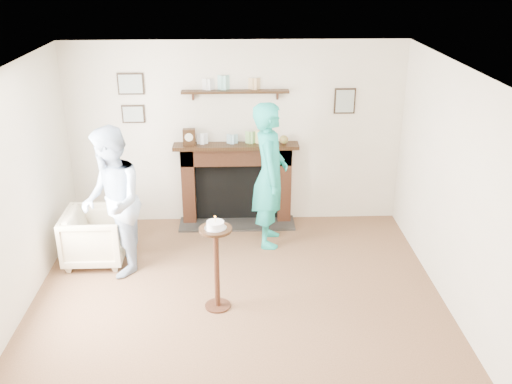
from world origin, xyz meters
TOP-DOWN VIEW (x-y plane):
  - ground at (0.00, 0.00)m, footprint 5.00×5.00m
  - room_shell at (-0.00, 0.69)m, footprint 4.54×5.02m
  - armchair at (-1.72, 1.34)m, footprint 0.73×0.71m
  - man at (-1.42, 1.11)m, footprint 0.90×1.02m
  - woman at (0.42, 1.77)m, footprint 0.49×0.71m
  - pedestal_table at (-0.22, 0.29)m, footprint 0.34×0.34m

SIDE VIEW (x-z plane):
  - ground at x=0.00m, z-range 0.00..0.00m
  - armchair at x=-1.72m, z-range -0.33..0.33m
  - man at x=-1.42m, z-range -0.88..0.88m
  - woman at x=0.42m, z-range -0.93..0.93m
  - pedestal_table at x=-0.22m, z-range 0.12..1.20m
  - room_shell at x=0.00m, z-range 0.36..2.88m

